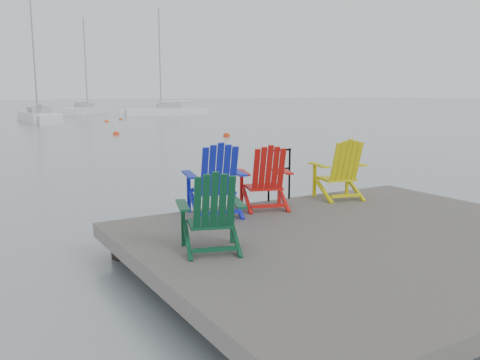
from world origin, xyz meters
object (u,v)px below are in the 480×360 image
buoy_a (227,136)px  buoy_c (107,122)px  chair_yellow (340,169)px  buoy_b (116,135)px  sailboat_near (39,118)px  buoy_d (121,120)px  chair_red (266,177)px  sailboat_far (165,112)px  chair_green (212,212)px  chair_blue (216,180)px  sailboat_mid (86,111)px  handrail (279,169)px

buoy_a → buoy_c: bearing=95.2°
chair_yellow → buoy_b: (2.67, 21.94, -1.03)m
sailboat_near → buoy_d: bearing=0.5°
chair_red → sailboat_far: 46.73m
buoy_d → sailboat_far: bearing=40.9°
chair_green → sailboat_near: bearing=102.0°
chair_red → chair_yellow: size_ratio=0.98×
chair_blue → chair_red: bearing=15.3°
chair_green → buoy_c: bearing=94.3°
sailboat_mid → chair_yellow: bearing=-63.1°
buoy_a → chair_yellow: bearing=-113.1°
handrail → buoy_c: (6.94, 34.84, -1.04)m
sailboat_far → chair_green: bearing=172.8°
sailboat_near → buoy_c: bearing=-28.5°
chair_yellow → sailboat_far: bearing=85.2°
sailboat_near → buoy_c: size_ratio=33.52×
buoy_b → buoy_a: bearing=-40.6°
buoy_b → chair_blue: bearing=-103.2°
chair_yellow → buoy_a: size_ratio=2.71×
sailboat_near → buoy_a: size_ratio=29.39×
chair_green → sailboat_far: sailboat_far is taller
chair_blue → buoy_c: (8.46, 35.33, -1.06)m
buoy_c → sailboat_mid: bearing=81.4°
chair_green → chair_red: bearing=59.6°
sailboat_mid → buoy_b: (-5.82, -30.15, -0.36)m
chair_red → buoy_a: 19.98m
handrail → chair_blue: size_ratio=0.81×
handrail → buoy_b: handrail is taller
buoy_a → buoy_d: bearing=88.7°
sailboat_mid → sailboat_far: size_ratio=0.98×
sailboat_mid → sailboat_far: (6.20, -8.28, -0.00)m
chair_blue → buoy_b: size_ratio=2.88×
buoy_a → sailboat_far: bearing=74.7°
chair_green → sailboat_near: 39.72m
handrail → chair_red: (-0.60, -0.48, -0.02)m
sailboat_mid → buoy_c: sailboat_mid is taller
buoy_d → chair_green: bearing=-106.1°
handrail → sailboat_near: bearing=86.8°
chair_blue → buoy_a: chair_blue is taller
buoy_a → buoy_d: 20.30m
chair_green → sailboat_near: (4.47, 39.47, -0.63)m
chair_yellow → sailboat_mid: size_ratio=0.10×
chair_green → buoy_d: bearing=92.4°
buoy_b → buoy_d: (5.36, 16.09, 0.00)m
buoy_c → chair_yellow: bearing=-99.6°
buoy_d → chair_red: bearing=-104.2°
chair_green → buoy_a: 22.20m
handrail → sailboat_far: 46.07m
handrail → sailboat_far: sailboat_far is taller
chair_blue → chair_red: (0.91, 0.01, -0.04)m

